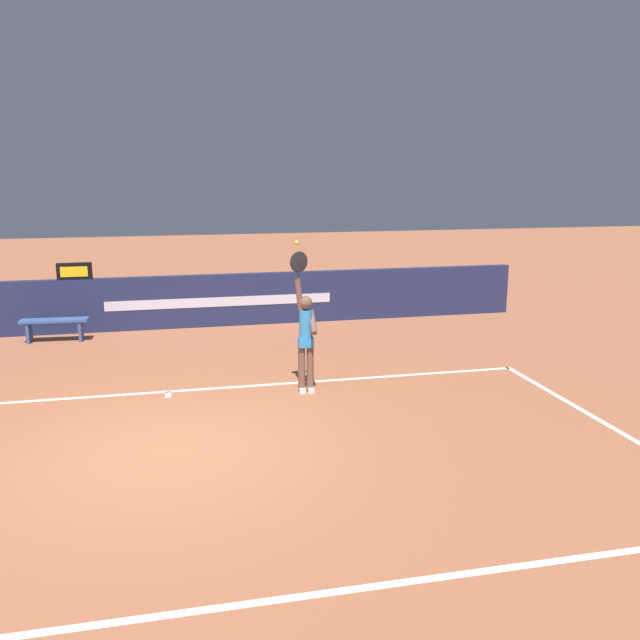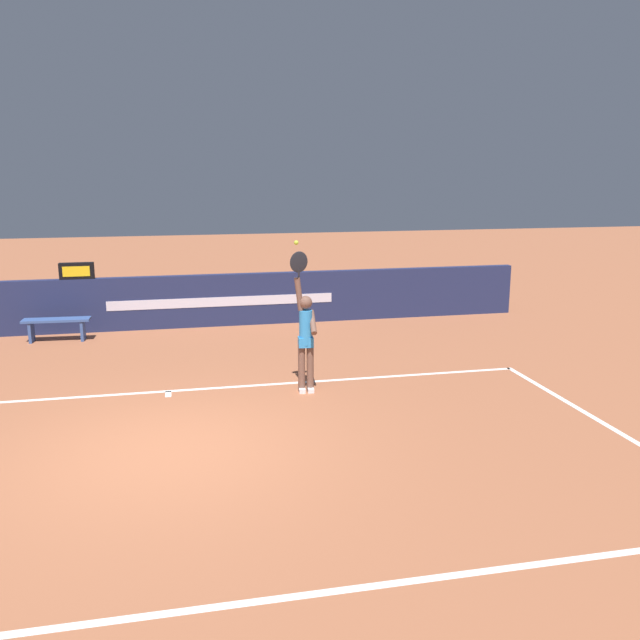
% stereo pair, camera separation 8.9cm
% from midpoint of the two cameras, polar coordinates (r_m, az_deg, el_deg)
% --- Properties ---
extents(ground_plane, '(60.00, 60.00, 0.00)m').
position_cam_midpoint_polar(ground_plane, '(9.19, -12.87, -10.65)').
color(ground_plane, '#A45D3D').
extents(court_lines, '(12.37, 5.95, 0.00)m').
position_cam_midpoint_polar(court_lines, '(8.76, -12.87, -11.83)').
color(court_lines, white).
rests_on(court_lines, ground).
extents(back_wall, '(16.98, 0.22, 1.21)m').
position_cam_midpoint_polar(back_wall, '(15.85, -13.04, 1.45)').
color(back_wall, '#20274F').
rests_on(back_wall, ground).
extents(speed_display, '(0.73, 0.18, 0.36)m').
position_cam_midpoint_polar(speed_display, '(15.86, -20.15, 3.89)').
color(speed_display, black).
rests_on(speed_display, back_wall).
extents(tennis_player, '(0.44, 0.45, 2.34)m').
position_cam_midpoint_polar(tennis_player, '(10.95, -1.46, -1.28)').
color(tennis_player, brown).
rests_on(tennis_player, ground).
extents(tennis_ball, '(0.07, 0.07, 0.07)m').
position_cam_midpoint_polar(tennis_ball, '(10.36, -2.25, 6.53)').
color(tennis_ball, '#C6DF37').
extents(courtside_bench_near, '(1.40, 0.43, 0.49)m').
position_cam_midpoint_polar(courtside_bench_near, '(15.37, -21.63, -0.38)').
color(courtside_bench_near, '#375595').
rests_on(courtside_bench_near, ground).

